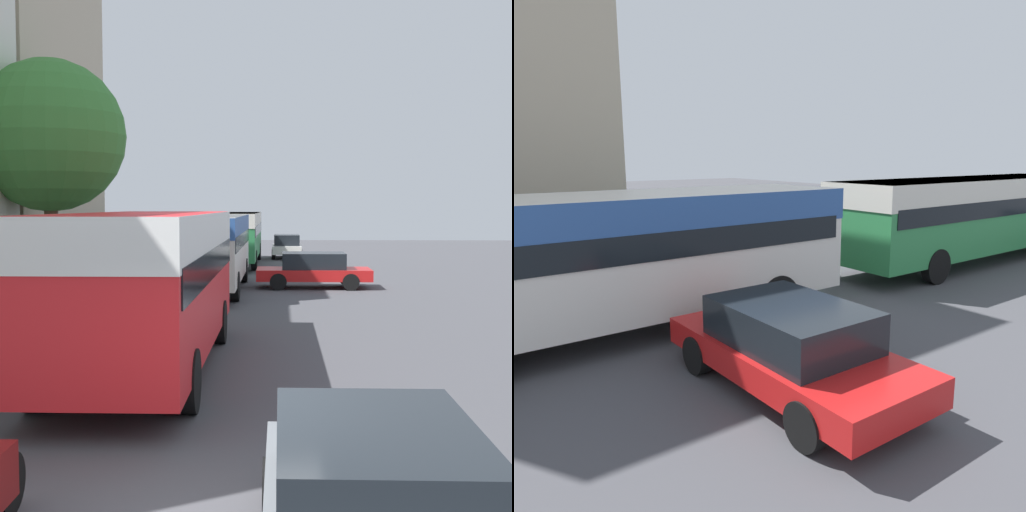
% 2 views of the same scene
% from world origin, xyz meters
% --- Properties ---
extents(bus_following, '(2.66, 9.63, 2.81)m').
position_xyz_m(bus_following, '(-1.87, 20.09, 1.84)').
color(bus_following, silver).
rests_on(bus_following, ground_plane).
extents(bus_third_in_line, '(2.65, 11.22, 2.81)m').
position_xyz_m(bus_third_in_line, '(-1.63, 31.98, 1.84)').
color(bus_third_in_line, '#2D8447').
rests_on(bus_third_in_line, ground_plane).
extents(car_far_curb, '(4.40, 1.94, 1.37)m').
position_xyz_m(car_far_curb, '(2.12, 21.16, 0.73)').
color(car_far_curb, red).
rests_on(car_far_curb, ground_plane).
extents(pedestrian_near_curb, '(0.43, 0.43, 1.57)m').
position_xyz_m(pedestrian_near_curb, '(-4.77, 41.15, 0.94)').
color(pedestrian_near_curb, '#232838').
rests_on(pedestrian_near_curb, sidewalk).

